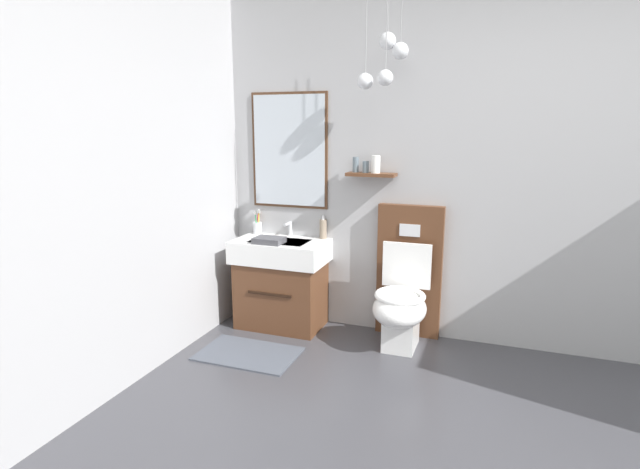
# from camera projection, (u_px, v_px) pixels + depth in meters

# --- Properties ---
(wall_back) EXTENTS (5.06, 0.56, 2.55)m
(wall_back) POSITION_uv_depth(u_px,v_px,m) (556.00, 170.00, 3.37)
(wall_back) COLOR #A8A8AA
(wall_back) RESTS_ON ground
(wall_left) EXTENTS (0.12, 3.91, 2.55)m
(wall_left) POSITION_uv_depth(u_px,v_px,m) (39.00, 187.00, 2.46)
(wall_left) COLOR #A8A8AA
(wall_left) RESTS_ON ground
(bath_mat) EXTENTS (0.68, 0.44, 0.01)m
(bath_mat) POSITION_uv_depth(u_px,v_px,m) (248.00, 354.00, 3.52)
(bath_mat) COLOR #474C56
(bath_mat) RESTS_ON ground
(vanity_sink_left) EXTENTS (0.72, 0.46, 0.70)m
(vanity_sink_left) POSITION_uv_depth(u_px,v_px,m) (282.00, 281.00, 3.98)
(vanity_sink_left) COLOR #56331E
(vanity_sink_left) RESTS_ON ground
(tap_on_left_sink) EXTENTS (0.03, 0.13, 0.11)m
(tap_on_left_sink) POSITION_uv_depth(u_px,v_px,m) (289.00, 227.00, 4.04)
(tap_on_left_sink) COLOR silver
(tap_on_left_sink) RESTS_ON vanity_sink_left
(toilet) EXTENTS (0.48, 0.62, 1.00)m
(toilet) POSITION_uv_depth(u_px,v_px,m) (404.00, 294.00, 3.64)
(toilet) COLOR #56331E
(toilet) RESTS_ON ground
(toothbrush_cup) EXTENTS (0.07, 0.07, 0.20)m
(toothbrush_cup) POSITION_uv_depth(u_px,v_px,m) (258.00, 227.00, 4.13)
(toothbrush_cup) COLOR silver
(toothbrush_cup) RESTS_ON vanity_sink_left
(soap_dispenser) EXTENTS (0.06, 0.06, 0.19)m
(soap_dispenser) POSITION_uv_depth(u_px,v_px,m) (323.00, 229.00, 3.94)
(soap_dispenser) COLOR gray
(soap_dispenser) RESTS_ON vanity_sink_left
(folded_hand_towel) EXTENTS (0.22, 0.16, 0.04)m
(folded_hand_towel) POSITION_uv_depth(u_px,v_px,m) (269.00, 240.00, 3.80)
(folded_hand_towel) COLOR #47474C
(folded_hand_towel) RESTS_ON vanity_sink_left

